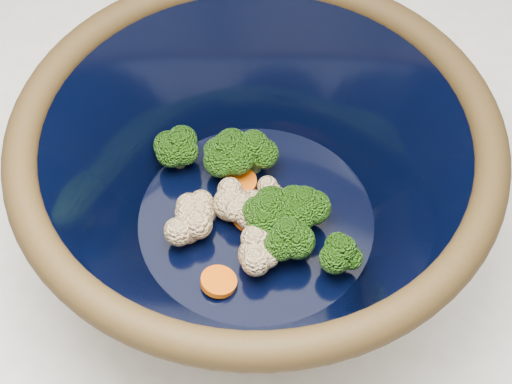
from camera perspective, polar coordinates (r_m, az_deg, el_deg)
The scene contains 2 objects.
mixing_bowl at distance 0.62m, azimuth 0.00°, elevation 0.91°, with size 0.45×0.45×0.17m.
vegetable_pile at distance 0.65m, azimuth -0.09°, elevation -0.49°, with size 0.22×0.17×0.06m.
Camera 1 is at (0.10, -0.33, 1.49)m, focal length 50.00 mm.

